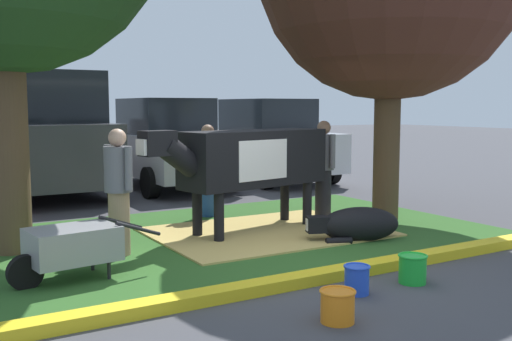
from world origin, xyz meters
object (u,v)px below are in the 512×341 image
calf_lying (357,225)px  sedan_silver (165,144)px  person_visitor_near (323,167)px  hatchback_white (267,141)px  wheelbarrow (71,246)px  cow_holstein (249,159)px  person_visitor_far (208,168)px  person_handler (118,189)px  bucket_green (413,268)px  bucket_blue (357,279)px  bucket_orange (338,305)px  suv_dark_grey (48,134)px

calf_lying → sedan_silver: 6.60m
person_visitor_near → hatchback_white: bearing=67.8°
wheelbarrow → sedan_silver: size_ratio=0.37×
cow_holstein → person_visitor_far: size_ratio=2.01×
sedan_silver → person_visitor_far: bearing=-102.2°
cow_holstein → person_visitor_near: bearing=9.9°
person_handler → bucket_green: bearing=-49.8°
sedan_silver → hatchback_white: same height
person_visitor_near → person_visitor_far: 1.90m
person_visitor_near → person_visitor_far: person_visitor_near is taller
person_visitor_far → bucket_blue: (-0.59, -4.45, -0.67)m
person_visitor_far → hatchback_white: size_ratio=0.35×
bucket_blue → sedan_silver: bearing=80.3°
calf_lying → bucket_orange: size_ratio=4.17×
cow_holstein → sedan_silver: sedan_silver is taller
wheelbarrow → bucket_green: 3.60m
calf_lying → person_handler: size_ratio=0.84×
suv_dark_grey → sedan_silver: bearing=-4.1°
suv_dark_grey → sedan_silver: (2.54, -0.18, -0.29)m
wheelbarrow → bucket_green: wheelbarrow is taller
bucket_green → sedan_silver: sedan_silver is taller
person_handler → person_visitor_far: person_handler is taller
cow_holstein → wheelbarrow: 3.13m
person_handler → hatchback_white: size_ratio=0.36×
person_visitor_far → bucket_green: 4.52m
hatchback_white → bucket_blue: bearing=-116.5°
sedan_silver → hatchback_white: bearing=-1.9°
person_visitor_near → bucket_blue: person_visitor_near is taller
calf_lying → person_visitor_far: 2.91m
person_visitor_near → person_handler: bearing=-170.4°
bucket_orange → bucket_blue: (0.65, 0.52, 0.00)m
bucket_blue → suv_dark_grey: size_ratio=0.06×
wheelbarrow → cow_holstein: bearing=21.6°
wheelbarrow → bucket_green: size_ratio=5.24×
cow_holstein → person_visitor_near: 1.59m
person_visitor_near → wheelbarrow: 4.63m
person_visitor_far → suv_dark_grey: 4.41m
bucket_blue → hatchback_white: 9.23m
cow_holstein → bucket_green: (0.21, -3.02, -0.93)m
person_handler → bucket_blue: bearing=-60.2°
cow_holstein → sedan_silver: size_ratio=0.70×
bucket_orange → bucket_blue: bearing=38.2°
bucket_green → suv_dark_grey: (-1.85, 8.51, 1.11)m
calf_lying → person_visitor_near: size_ratio=0.82×
bucket_green → bucket_orange: bearing=-160.5°
cow_holstein → calf_lying: 1.80m
person_visitor_far → cow_holstein: bearing=-92.3°
calf_lying → person_handler: bearing=163.4°
person_handler → sedan_silver: 6.38m
person_visitor_far → sedan_silver: 3.96m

